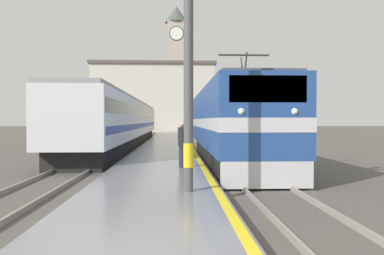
{
  "coord_description": "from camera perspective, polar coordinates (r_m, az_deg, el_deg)",
  "views": [
    {
      "loc": [
        0.59,
        -4.23,
        2.12
      ],
      "look_at": [
        1.62,
        18.39,
        1.68
      ],
      "focal_mm": 35.0,
      "sensor_mm": 36.0,
      "label": 1
    }
  ],
  "objects": [
    {
      "name": "ground_plane",
      "position": [
        34.3,
        -3.59,
        -2.43
      ],
      "size": [
        200.0,
        200.0,
        0.0
      ],
      "primitive_type": "plane",
      "color": "#514C47"
    },
    {
      "name": "platform",
      "position": [
        29.3,
        -3.76,
        -2.69
      ],
      "size": [
        3.59,
        140.0,
        0.36
      ],
      "color": "slate",
      "rests_on": "ground"
    },
    {
      "name": "rail_track_near",
      "position": [
        29.43,
        2.75,
        -2.96
      ],
      "size": [
        2.84,
        140.0,
        0.16
      ],
      "color": "#514C47",
      "rests_on": "ground"
    },
    {
      "name": "rail_track_far",
      "position": [
        29.6,
        -10.69,
        -2.95
      ],
      "size": [
        2.83,
        140.0,
        0.16
      ],
      "color": "#514C47",
      "rests_on": "ground"
    },
    {
      "name": "locomotive_train",
      "position": [
        18.92,
        5.73,
        0.53
      ],
      "size": [
        2.92,
        15.79,
        4.75
      ],
      "color": "black",
      "rests_on": "ground"
    },
    {
      "name": "passenger_train",
      "position": [
        31.9,
        -10.1,
        0.92
      ],
      "size": [
        2.92,
        34.52,
        3.74
      ],
      "color": "black",
      "rests_on": "ground"
    },
    {
      "name": "catenary_mast",
      "position": [
        9.46,
        0.2,
        12.2
      ],
      "size": [
        2.71,
        0.26,
        7.13
      ],
      "color": "#4C4C51",
      "rests_on": "platform"
    },
    {
      "name": "person_on_platform",
      "position": [
        14.04,
        -1.48,
        -2.39
      ],
      "size": [
        0.34,
        0.34,
        1.73
      ],
      "color": "#23232D",
      "rests_on": "platform"
    },
    {
      "name": "clock_tower",
      "position": [
        77.39,
        -2.37,
        9.52
      ],
      "size": [
        4.63,
        4.63,
        25.32
      ],
      "color": "#ADA393",
      "rests_on": "ground"
    },
    {
      "name": "station_building",
      "position": [
        67.32,
        -5.79,
        4.46
      ],
      "size": [
        21.4,
        9.72,
        12.06
      ],
      "color": "beige",
      "rests_on": "ground"
    }
  ]
}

